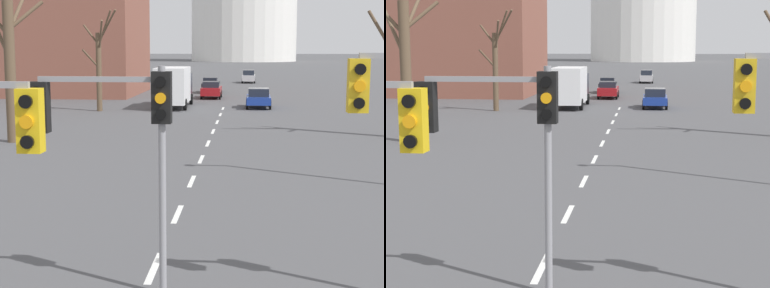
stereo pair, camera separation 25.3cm
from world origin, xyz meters
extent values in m
cube|color=silver|center=(0.00, 8.36, 0.00)|extent=(0.16, 2.00, 0.01)
cube|color=silver|center=(0.00, 12.86, 0.00)|extent=(0.16, 2.00, 0.01)
cube|color=silver|center=(0.00, 17.36, 0.00)|extent=(0.16, 2.00, 0.01)
cube|color=silver|center=(0.00, 21.86, 0.00)|extent=(0.16, 2.00, 0.01)
cube|color=silver|center=(0.00, 26.36, 0.00)|extent=(0.16, 2.00, 0.01)
cube|color=silver|center=(0.00, 30.86, 0.00)|extent=(0.16, 2.00, 0.01)
cube|color=silver|center=(0.00, 35.36, 0.00)|extent=(0.16, 2.00, 0.01)
cube|color=silver|center=(0.00, 39.86, 0.00)|extent=(0.16, 2.00, 0.01)
cube|color=silver|center=(0.00, 44.36, 0.00)|extent=(0.16, 2.00, 0.01)
cube|color=yellow|center=(-1.25, 4.41, 3.65)|extent=(0.36, 0.28, 0.96)
cylinder|color=black|center=(-1.25, 4.24, 3.94)|extent=(0.20, 0.06, 0.20)
cylinder|color=orange|center=(-1.25, 4.24, 3.65)|extent=(0.20, 0.06, 0.20)
cylinder|color=black|center=(-1.25, 4.24, 3.35)|extent=(0.20, 0.06, 0.20)
cylinder|color=gray|center=(0.39, 6.91, 2.19)|extent=(0.14, 0.14, 4.38)
cube|color=black|center=(0.39, 6.91, 3.80)|extent=(0.36, 0.28, 0.96)
cylinder|color=black|center=(0.39, 6.74, 4.10)|extent=(0.20, 0.06, 0.20)
cylinder|color=orange|center=(0.39, 6.74, 3.80)|extent=(0.20, 0.06, 0.20)
cylinder|color=black|center=(0.39, 6.74, 3.51)|extent=(0.20, 0.06, 0.20)
cube|color=gray|center=(-0.78, 6.91, 4.13)|extent=(2.32, 0.10, 0.10)
cube|color=black|center=(-1.94, 6.91, 3.60)|extent=(0.36, 0.28, 0.96)
cylinder|color=black|center=(-1.94, 6.74, 3.90)|extent=(0.20, 0.06, 0.20)
cylinder|color=orange|center=(-1.94, 6.74, 3.60)|extent=(0.20, 0.06, 0.20)
cylinder|color=black|center=(-1.94, 6.74, 3.31)|extent=(0.20, 0.06, 0.20)
cube|color=gold|center=(3.92, 6.83, 4.05)|extent=(0.36, 0.28, 0.96)
cylinder|color=black|center=(3.92, 6.66, 4.34)|extent=(0.20, 0.06, 0.20)
cylinder|color=orange|center=(3.92, 6.66, 4.05)|extent=(0.20, 0.06, 0.20)
cylinder|color=black|center=(3.92, 6.66, 3.75)|extent=(0.20, 0.06, 0.20)
cube|color=black|center=(-1.97, 61.09, 0.70)|extent=(1.64, 4.09, 0.70)
cube|color=#1E232D|center=(-1.97, 60.88, 1.31)|extent=(1.39, 1.96, 0.54)
cylinder|color=black|center=(-2.74, 62.36, 0.35)|extent=(0.18, 0.69, 0.69)
cylinder|color=black|center=(-1.21, 62.36, 0.35)|extent=(0.18, 0.69, 0.69)
cylinder|color=black|center=(-2.74, 59.82, 0.35)|extent=(0.18, 0.69, 0.69)
cylinder|color=black|center=(-1.21, 59.82, 0.35)|extent=(0.18, 0.69, 0.69)
cube|color=navy|center=(2.71, 45.06, 0.64)|extent=(1.83, 4.17, 0.57)
cube|color=#1E232D|center=(2.71, 44.85, 1.23)|extent=(1.55, 2.00, 0.61)
cylinder|color=black|center=(1.85, 46.35, 0.36)|extent=(0.18, 0.72, 0.72)
cylinder|color=black|center=(3.57, 46.35, 0.36)|extent=(0.18, 0.72, 0.72)
cylinder|color=black|center=(1.85, 43.77, 0.36)|extent=(0.18, 0.72, 0.72)
cylinder|color=black|center=(3.57, 43.77, 0.36)|extent=(0.18, 0.72, 0.72)
cube|color=maroon|center=(-1.47, 53.96, 0.68)|extent=(1.75, 4.02, 0.69)
cube|color=#1E232D|center=(-1.47, 53.76, 1.29)|extent=(1.49, 1.93, 0.52)
cylinder|color=black|center=(-2.29, 55.21, 0.34)|extent=(0.18, 0.68, 0.68)
cylinder|color=black|center=(-0.64, 55.21, 0.34)|extent=(0.18, 0.68, 0.68)
cylinder|color=black|center=(-2.29, 52.71, 0.34)|extent=(0.18, 0.68, 0.68)
cylinder|color=black|center=(-0.64, 52.71, 0.34)|extent=(0.18, 0.68, 0.68)
cube|color=#B7B7BC|center=(1.87, 79.73, 0.67)|extent=(1.67, 4.54, 0.70)
cube|color=#1E232D|center=(1.87, 79.50, 1.34)|extent=(1.42, 2.18, 0.65)
cylinder|color=black|center=(1.09, 81.14, 0.31)|extent=(0.18, 0.63, 0.63)
cylinder|color=black|center=(2.66, 81.14, 0.31)|extent=(0.18, 0.63, 0.63)
cylinder|color=black|center=(1.09, 78.32, 0.31)|extent=(0.18, 0.63, 0.63)
cylinder|color=black|center=(2.66, 78.32, 0.31)|extent=(0.18, 0.63, 0.63)
cube|color=#333842|center=(-3.86, 47.65, 1.49)|extent=(2.20, 2.00, 2.10)
cube|color=white|center=(-3.86, 44.05, 1.79)|extent=(2.30, 5.20, 2.70)
cylinder|color=black|center=(-4.96, 47.65, 0.44)|extent=(0.24, 0.88, 0.88)
cylinder|color=black|center=(-2.76, 47.65, 0.44)|extent=(0.24, 0.88, 0.88)
cylinder|color=black|center=(-4.96, 42.62, 0.44)|extent=(0.24, 0.88, 0.88)
cylinder|color=black|center=(-2.76, 42.62, 0.44)|extent=(0.24, 0.88, 0.88)
cylinder|color=brown|center=(-8.99, 41.54, 2.85)|extent=(0.40, 0.40, 5.71)
cylinder|color=brown|center=(-8.16, 40.85, 6.18)|extent=(1.68, 1.59, 2.28)
cylinder|color=brown|center=(-8.62, 40.70, 5.52)|extent=(0.78, 1.82, 2.12)
cylinder|color=brown|center=(-9.52, 41.56, 5.56)|extent=(1.18, 0.20, 1.49)
cylinder|color=brown|center=(-8.41, 41.11, 6.01)|extent=(1.26, 1.01, 2.59)
cylinder|color=brown|center=(-9.49, 41.14, 3.86)|extent=(1.07, 0.98, 1.39)
cylinder|color=brown|center=(8.95, 30.03, 5.31)|extent=(1.56, 1.21, 2.70)
cylinder|color=brown|center=(-9.74, 25.94, 3.47)|extent=(0.54, 0.54, 6.94)
cylinder|color=brown|center=(-8.98, 26.33, 6.24)|extent=(1.61, 1.05, 1.55)
cylinder|color=brown|center=(-9.71, 27.24, 6.49)|extent=(0.23, 2.73, 2.35)
cylinder|color=silver|center=(0.00, 203.66, 11.14)|extent=(33.43, 33.43, 22.29)
camera|label=1|loc=(1.99, -4.81, 4.74)|focal=60.00mm
camera|label=2|loc=(2.25, -4.78, 4.74)|focal=60.00mm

